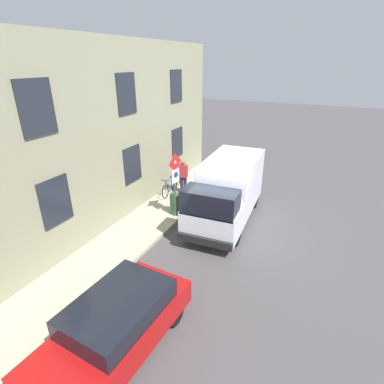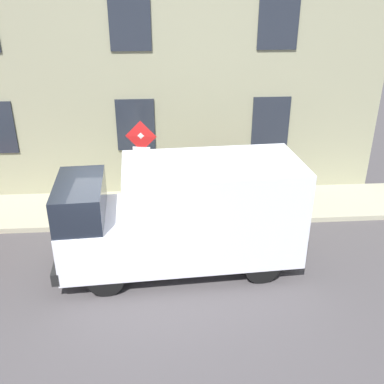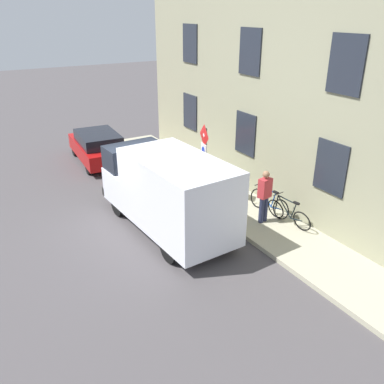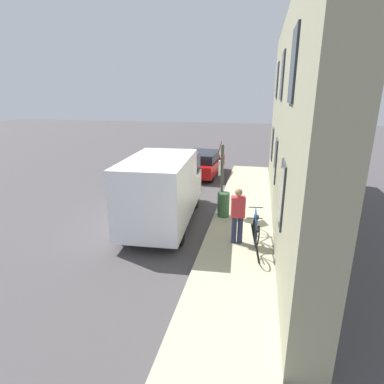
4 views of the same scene
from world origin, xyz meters
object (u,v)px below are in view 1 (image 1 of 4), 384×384
Objects in this scene: sign_post_stacked at (175,177)px; litter_bin at (175,204)px; bicycle_black at (179,181)px; pedestrian at (183,175)px; parked_hatchback at (116,324)px; delivery_van at (227,190)px; bicycle_blue at (170,187)px.

litter_bin is (0.14, -0.19, -1.33)m from sign_post_stacked.
pedestrian is (-0.56, 0.54, 0.56)m from bicycle_black.
delivery_van is at bearing -177.78° from parked_hatchback.
delivery_van is at bearing 69.06° from bicycle_blue.
sign_post_stacked is 0.64× the size of parked_hatchback.
delivery_van is 2.31m from litter_bin.
bicycle_blue is at bearing -54.24° from litter_bin.
bicycle_black is 0.96m from pedestrian.
litter_bin is (-1.22, 2.62, 0.08)m from bicycle_black.
sign_post_stacked is at bearing -160.47° from parked_hatchback.
bicycle_black is 2.89m from litter_bin.
litter_bin is at bearing 7.58° from pedestrian.
parked_hatchback is 6.56m from litter_bin.
parked_hatchback is at bearing 106.88° from litter_bin.
parked_hatchback is 2.38× the size of bicycle_black.
bicycle_black is (3.26, -1.84, -0.82)m from delivery_van.
parked_hatchback is at bearing 7.01° from pedestrian.
delivery_van reaches higher than litter_bin.
sign_post_stacked is 1.54× the size of pedestrian.
litter_bin is at bearing 18.01° from bicycle_black.
litter_bin is (2.04, 0.77, -0.74)m from delivery_van.
sign_post_stacked is at bearing 18.87° from bicycle_black.
sign_post_stacked is 1.35m from litter_bin.
bicycle_blue is at bearing -155.25° from parked_hatchback.
bicycle_black is (1.35, -2.81, -1.40)m from sign_post_stacked.
sign_post_stacked is 0.49× the size of delivery_van.
pedestrian is (2.70, -1.30, -0.26)m from delivery_van.
pedestrian is (-0.56, -0.39, 0.56)m from bicycle_blue.
pedestrian is at bearing -119.15° from delivery_van.
parked_hatchback is 2.38× the size of pedestrian.
pedestrian is 1.91× the size of litter_bin.
sign_post_stacked is at bearing 126.35° from litter_bin.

